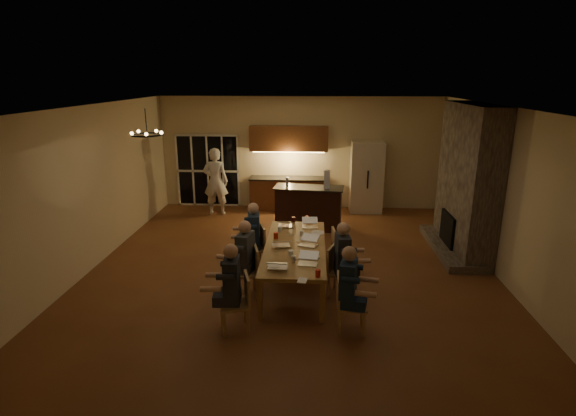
# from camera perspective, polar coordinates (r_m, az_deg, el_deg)

# --- Properties ---
(floor) EXTENTS (9.00, 9.00, 0.00)m
(floor) POSITION_cam_1_polar(r_m,az_deg,el_deg) (9.15, 0.42, -7.67)
(floor) COLOR brown
(floor) RESTS_ON ground
(back_wall) EXTENTS (8.00, 0.04, 3.20)m
(back_wall) POSITION_cam_1_polar(r_m,az_deg,el_deg) (13.05, 1.50, 6.99)
(back_wall) COLOR beige
(back_wall) RESTS_ON ground
(left_wall) EXTENTS (0.04, 9.00, 3.20)m
(left_wall) POSITION_cam_1_polar(r_m,az_deg,el_deg) (9.70, -24.03, 2.26)
(left_wall) COLOR beige
(left_wall) RESTS_ON ground
(right_wall) EXTENTS (0.04, 9.00, 3.20)m
(right_wall) POSITION_cam_1_polar(r_m,az_deg,el_deg) (9.33, 25.94, 1.51)
(right_wall) COLOR beige
(right_wall) RESTS_ON ground
(ceiling) EXTENTS (8.00, 9.00, 0.04)m
(ceiling) POSITION_cam_1_polar(r_m,az_deg,el_deg) (8.37, 0.47, 12.89)
(ceiling) COLOR white
(ceiling) RESTS_ON back_wall
(french_doors) EXTENTS (1.86, 0.08, 2.10)m
(french_doors) POSITION_cam_1_polar(r_m,az_deg,el_deg) (13.46, -10.12, 4.65)
(french_doors) COLOR black
(french_doors) RESTS_ON ground
(fireplace) EXTENTS (0.58, 2.50, 3.20)m
(fireplace) POSITION_cam_1_polar(r_m,az_deg,el_deg) (10.31, 21.86, 3.28)
(fireplace) COLOR #6D6155
(fireplace) RESTS_ON ground
(kitchenette) EXTENTS (2.24, 0.68, 2.40)m
(kitchenette) POSITION_cam_1_polar(r_m,az_deg,el_deg) (12.82, 0.09, 5.01)
(kitchenette) COLOR brown
(kitchenette) RESTS_ON ground
(refrigerator) EXTENTS (0.90, 0.68, 2.00)m
(refrigerator) POSITION_cam_1_polar(r_m,az_deg,el_deg) (12.87, 9.92, 3.90)
(refrigerator) COLOR beige
(refrigerator) RESTS_ON ground
(dining_table) EXTENTS (1.10, 2.84, 0.75)m
(dining_table) POSITION_cam_1_polar(r_m,az_deg,el_deg) (8.39, 0.89, -7.20)
(dining_table) COLOR #A58042
(dining_table) RESTS_ON ground
(bar_island) EXTENTS (1.79, 0.86, 1.08)m
(bar_island) POSITION_cam_1_polar(r_m,az_deg,el_deg) (11.34, 2.63, 0.03)
(bar_island) COLOR black
(bar_island) RESTS_ON ground
(chair_left_near) EXTENTS (0.54, 0.54, 0.89)m
(chair_left_near) POSITION_cam_1_polar(r_m,az_deg,el_deg) (6.95, -6.83, -11.94)
(chair_left_near) COLOR tan
(chair_left_near) RESTS_ON ground
(chair_left_mid) EXTENTS (0.53, 0.53, 0.89)m
(chair_left_mid) POSITION_cam_1_polar(r_m,az_deg,el_deg) (7.96, -5.47, -8.08)
(chair_left_mid) COLOR tan
(chair_left_mid) RESTS_ON ground
(chair_left_far) EXTENTS (0.55, 0.55, 0.89)m
(chair_left_far) POSITION_cam_1_polar(r_m,az_deg,el_deg) (8.99, -4.47, -5.10)
(chair_left_far) COLOR tan
(chair_left_far) RESTS_ON ground
(chair_right_near) EXTENTS (0.45, 0.45, 0.89)m
(chair_right_near) POSITION_cam_1_polar(r_m,az_deg,el_deg) (6.96, 8.05, -11.97)
(chair_right_near) COLOR tan
(chair_right_near) RESTS_ON ground
(chair_right_mid) EXTENTS (0.56, 0.56, 0.89)m
(chair_right_mid) POSITION_cam_1_polar(r_m,az_deg,el_deg) (7.98, 6.86, -8.05)
(chair_right_mid) COLOR tan
(chair_right_mid) RESTS_ON ground
(chair_right_far) EXTENTS (0.48, 0.48, 0.89)m
(chair_right_far) POSITION_cam_1_polar(r_m,az_deg,el_deg) (8.88, 7.07, -5.46)
(chair_right_far) COLOR tan
(chair_right_far) RESTS_ON ground
(person_left_near) EXTENTS (0.64, 0.64, 1.38)m
(person_left_near) POSITION_cam_1_polar(r_m,az_deg,el_deg) (6.89, -7.12, -9.95)
(person_left_near) COLOR #272B32
(person_left_near) RESTS_ON ground
(person_right_near) EXTENTS (0.70, 0.70, 1.38)m
(person_right_near) POSITION_cam_1_polar(r_m,az_deg,el_deg) (6.81, 7.60, -10.30)
(person_right_near) COLOR #1B2E43
(person_right_near) RESTS_ON ground
(person_left_mid) EXTENTS (0.70, 0.70, 1.38)m
(person_left_mid) POSITION_cam_1_polar(r_m,az_deg,el_deg) (7.88, -5.41, -6.40)
(person_left_mid) COLOR #383E42
(person_left_mid) RESTS_ON ground
(person_right_mid) EXTENTS (0.67, 0.67, 1.38)m
(person_right_mid) POSITION_cam_1_polar(r_m,az_deg,el_deg) (7.81, 6.89, -6.66)
(person_right_mid) COLOR #272B32
(person_right_mid) RESTS_ON ground
(person_left_far) EXTENTS (0.66, 0.66, 1.38)m
(person_left_far) POSITION_cam_1_polar(r_m,az_deg,el_deg) (8.90, -4.36, -3.63)
(person_left_far) COLOR #1B2E43
(person_left_far) RESTS_ON ground
(standing_person) EXTENTS (0.69, 0.46, 1.87)m
(standing_person) POSITION_cam_1_polar(r_m,az_deg,el_deg) (12.58, -9.17, 3.35)
(standing_person) COLOR silver
(standing_person) RESTS_ON ground
(chandelier) EXTENTS (0.54, 0.54, 0.03)m
(chandelier) POSITION_cam_1_polar(r_m,az_deg,el_deg) (8.30, -17.46, 8.87)
(chandelier) COLOR black
(chandelier) RESTS_ON ceiling
(laptop_a) EXTENTS (0.33, 0.29, 0.23)m
(laptop_a) POSITION_cam_1_polar(r_m,az_deg,el_deg) (7.29, -1.32, -6.77)
(laptop_a) COLOR silver
(laptop_a) RESTS_ON dining_table
(laptop_b) EXTENTS (0.36, 0.32, 0.23)m
(laptop_b) POSITION_cam_1_polar(r_m,az_deg,el_deg) (7.42, 2.52, -6.36)
(laptop_b) COLOR silver
(laptop_b) RESTS_ON dining_table
(laptop_c) EXTENTS (0.36, 0.33, 0.23)m
(laptop_c) POSITION_cam_1_polar(r_m,az_deg,el_deg) (8.20, -0.89, -4.08)
(laptop_c) COLOR silver
(laptop_c) RESTS_ON dining_table
(laptop_d) EXTENTS (0.40, 0.37, 0.23)m
(laptop_d) POSITION_cam_1_polar(r_m,az_deg,el_deg) (8.22, 2.56, -4.05)
(laptop_d) COLOR silver
(laptop_d) RESTS_ON dining_table
(laptop_e) EXTENTS (0.34, 0.30, 0.23)m
(laptop_e) POSITION_cam_1_polar(r_m,az_deg,el_deg) (9.26, -0.23, -1.65)
(laptop_e) COLOR silver
(laptop_e) RESTS_ON dining_table
(laptop_f) EXTENTS (0.33, 0.30, 0.23)m
(laptop_f) POSITION_cam_1_polar(r_m,az_deg,el_deg) (9.19, 2.81, -1.80)
(laptop_f) COLOR silver
(laptop_f) RESTS_ON dining_table
(mug_front) EXTENTS (0.09, 0.09, 0.10)m
(mug_front) POSITION_cam_1_polar(r_m,az_deg,el_deg) (7.77, 0.38, -5.76)
(mug_front) COLOR white
(mug_front) RESTS_ON dining_table
(mug_mid) EXTENTS (0.08, 0.08, 0.10)m
(mug_mid) POSITION_cam_1_polar(r_m,az_deg,el_deg) (8.73, 1.76, -3.23)
(mug_mid) COLOR white
(mug_mid) RESTS_ON dining_table
(mug_back) EXTENTS (0.08, 0.08, 0.10)m
(mug_back) POSITION_cam_1_polar(r_m,az_deg,el_deg) (8.96, -1.05, -2.70)
(mug_back) COLOR white
(mug_back) RESTS_ON dining_table
(redcup_near) EXTENTS (0.08, 0.08, 0.12)m
(redcup_near) POSITION_cam_1_polar(r_m,az_deg,el_deg) (7.01, 3.82, -8.26)
(redcup_near) COLOR #B41E0C
(redcup_near) RESTS_ON dining_table
(redcup_mid) EXTENTS (0.09, 0.09, 0.12)m
(redcup_mid) POSITION_cam_1_polar(r_m,az_deg,el_deg) (8.58, -1.56, -3.52)
(redcup_mid) COLOR #B41E0C
(redcup_mid) RESTS_ON dining_table
(redcup_far) EXTENTS (0.09, 0.09, 0.12)m
(redcup_far) POSITION_cam_1_polar(r_m,az_deg,el_deg) (9.58, 2.42, -1.38)
(redcup_far) COLOR #B41E0C
(redcup_far) RESTS_ON dining_table
(can_silver) EXTENTS (0.06, 0.06, 0.12)m
(can_silver) POSITION_cam_1_polar(r_m,az_deg,el_deg) (7.51, 0.71, -6.51)
(can_silver) COLOR #B2B2B7
(can_silver) RESTS_ON dining_table
(can_cola) EXTENTS (0.07, 0.07, 0.12)m
(can_cola) POSITION_cam_1_polar(r_m,az_deg,el_deg) (9.50, 0.67, -1.51)
(can_cola) COLOR #3F0F0C
(can_cola) RESTS_ON dining_table
(plate_near) EXTENTS (0.25, 0.25, 0.02)m
(plate_near) POSITION_cam_1_polar(r_m,az_deg,el_deg) (7.74, 3.13, -6.20)
(plate_near) COLOR white
(plate_near) RESTS_ON dining_table
(plate_left) EXTENTS (0.24, 0.24, 0.02)m
(plate_left) POSITION_cam_1_polar(r_m,az_deg,el_deg) (7.39, -1.76, -7.32)
(plate_left) COLOR white
(plate_left) RESTS_ON dining_table
(plate_far) EXTENTS (0.27, 0.27, 0.02)m
(plate_far) POSITION_cam_1_polar(r_m,az_deg,el_deg) (8.90, 3.76, -3.15)
(plate_far) COLOR white
(plate_far) RESTS_ON dining_table
(notepad) EXTENTS (0.17, 0.21, 0.01)m
(notepad) POSITION_cam_1_polar(r_m,az_deg,el_deg) (6.90, 1.84, -9.18)
(notepad) COLOR white
(notepad) RESTS_ON dining_table
(bar_bottle) EXTENTS (0.07, 0.07, 0.24)m
(bar_bottle) POSITION_cam_1_polar(r_m,az_deg,el_deg) (11.19, -0.12, 3.32)
(bar_bottle) COLOR #99999E
(bar_bottle) RESTS_ON bar_island
(bar_blender) EXTENTS (0.15, 0.15, 0.45)m
(bar_blender) POSITION_cam_1_polar(r_m,az_deg,el_deg) (11.04, 4.96, 3.63)
(bar_blender) COLOR silver
(bar_blender) RESTS_ON bar_island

